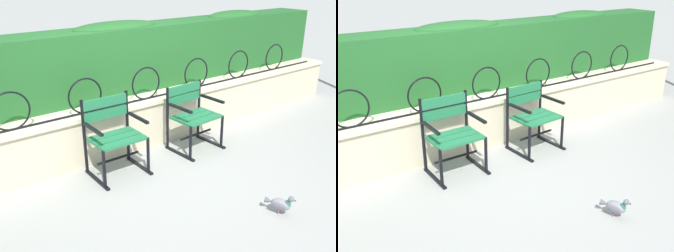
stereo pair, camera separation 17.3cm
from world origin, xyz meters
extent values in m
plane|color=#9E9E99|center=(0.00, 0.00, 0.00)|extent=(60.00, 60.00, 0.00)
cube|color=beige|center=(0.00, 0.94, 0.29)|extent=(7.80, 0.35, 0.58)
cube|color=beige|center=(0.00, 0.94, 0.61)|extent=(7.80, 0.41, 0.05)
cylinder|color=black|center=(0.00, 0.87, 0.64)|extent=(7.26, 0.02, 0.02)
torus|color=black|center=(-1.47, 0.87, 0.84)|extent=(0.42, 0.02, 0.42)
torus|color=black|center=(-0.63, 0.87, 0.84)|extent=(0.42, 0.02, 0.42)
torus|color=black|center=(0.20, 0.87, 0.84)|extent=(0.42, 0.02, 0.42)
torus|color=black|center=(1.03, 0.87, 0.84)|extent=(0.42, 0.02, 0.42)
torus|color=black|center=(1.87, 0.87, 0.84)|extent=(0.42, 0.02, 0.42)
torus|color=black|center=(2.70, 0.87, 0.84)|extent=(0.42, 0.02, 0.42)
cube|color=#236028|center=(0.00, 1.40, 1.06)|extent=(7.65, 0.56, 0.85)
ellipsoid|color=#225925|center=(0.12, 1.40, 1.48)|extent=(1.19, 0.51, 0.15)
ellipsoid|color=#236327|center=(2.29, 1.40, 1.48)|extent=(1.02, 0.51, 0.14)
cube|color=#237547|center=(-0.50, 0.28, 0.44)|extent=(0.56, 0.13, 0.03)
cube|color=#237547|center=(-0.50, 0.42, 0.44)|extent=(0.56, 0.13, 0.03)
cube|color=#237547|center=(-0.50, 0.56, 0.44)|extent=(0.56, 0.13, 0.03)
cube|color=#237547|center=(-0.50, 0.66, 0.80)|extent=(0.56, 0.03, 0.11)
cube|color=#237547|center=(-0.50, 0.66, 0.66)|extent=(0.56, 0.03, 0.11)
cylinder|color=black|center=(-0.22, 0.66, 0.44)|extent=(0.04, 0.04, 0.88)
cylinder|color=black|center=(-0.22, 0.23, 0.22)|extent=(0.04, 0.04, 0.44)
cube|color=black|center=(-0.22, 0.42, 0.01)|extent=(0.04, 0.52, 0.02)
cube|color=black|center=(-0.22, 0.42, 0.62)|extent=(0.04, 0.40, 0.03)
cylinder|color=black|center=(-0.78, 0.66, 0.44)|extent=(0.04, 0.04, 0.88)
cylinder|color=black|center=(-0.78, 0.23, 0.22)|extent=(0.04, 0.04, 0.44)
cube|color=black|center=(-0.78, 0.42, 0.01)|extent=(0.04, 0.52, 0.02)
cube|color=black|center=(-0.78, 0.42, 0.62)|extent=(0.04, 0.40, 0.03)
cylinder|color=black|center=(-0.50, 0.42, 0.20)|extent=(0.53, 0.03, 0.03)
cube|color=#237547|center=(0.64, 0.25, 0.44)|extent=(0.56, 0.16, 0.03)
cube|color=#237547|center=(0.63, 0.39, 0.44)|extent=(0.56, 0.16, 0.03)
cube|color=#237547|center=(0.62, 0.52, 0.44)|extent=(0.56, 0.16, 0.03)
cube|color=#237547|center=(0.62, 0.63, 0.75)|extent=(0.56, 0.06, 0.11)
cube|color=#237547|center=(0.62, 0.63, 0.63)|extent=(0.56, 0.06, 0.11)
cylinder|color=black|center=(0.89, 0.64, 0.41)|extent=(0.04, 0.04, 0.82)
cylinder|color=black|center=(0.92, 0.21, 0.22)|extent=(0.04, 0.04, 0.44)
cube|color=black|center=(0.91, 0.40, 0.01)|extent=(0.07, 0.52, 0.02)
cube|color=black|center=(0.91, 0.40, 0.62)|extent=(0.06, 0.40, 0.03)
cylinder|color=black|center=(0.34, 0.61, 0.41)|extent=(0.04, 0.04, 0.82)
cylinder|color=black|center=(0.36, 0.18, 0.22)|extent=(0.04, 0.04, 0.44)
cube|color=black|center=(0.35, 0.37, 0.01)|extent=(0.07, 0.52, 0.02)
cube|color=black|center=(0.35, 0.37, 0.62)|extent=(0.06, 0.40, 0.03)
cylinder|color=black|center=(0.63, 0.39, 0.20)|extent=(0.53, 0.06, 0.03)
ellipsoid|color=gray|center=(0.32, -1.19, 0.11)|extent=(0.15, 0.21, 0.11)
cylinder|color=#2D6B56|center=(0.35, -1.26, 0.14)|extent=(0.06, 0.07, 0.06)
sphere|color=slate|center=(0.35, -1.28, 0.20)|extent=(0.06, 0.06, 0.06)
cone|color=black|center=(0.36, -1.31, 0.19)|extent=(0.02, 0.03, 0.01)
cone|color=#595960|center=(0.29, -1.08, 0.10)|extent=(0.08, 0.09, 0.06)
ellipsoid|color=slate|center=(0.36, -1.17, 0.11)|extent=(0.06, 0.14, 0.07)
ellipsoid|color=slate|center=(0.28, -1.20, 0.11)|extent=(0.06, 0.14, 0.07)
cylinder|color=#C6515B|center=(0.34, -1.20, 0.03)|extent=(0.01, 0.01, 0.05)
cylinder|color=#C6515B|center=(0.30, -1.19, 0.03)|extent=(0.01, 0.01, 0.05)
camera|label=1|loc=(-2.43, -3.04, 2.21)|focal=41.65mm
camera|label=2|loc=(-2.29, -3.14, 2.21)|focal=41.65mm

